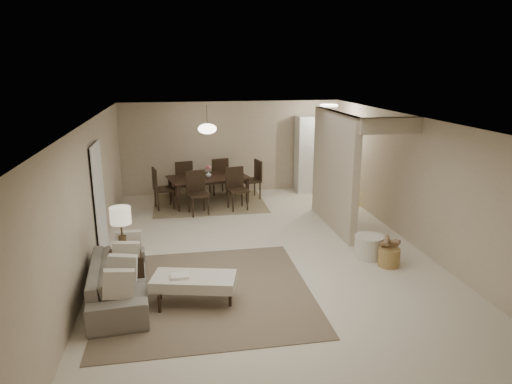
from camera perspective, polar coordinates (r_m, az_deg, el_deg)
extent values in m
plane|color=beige|center=(8.70, 0.80, -7.60)|extent=(9.00, 9.00, 0.00)
plane|color=white|center=(8.06, 0.86, 8.98)|extent=(9.00, 9.00, 0.00)
plane|color=tan|center=(12.64, -3.02, 5.60)|extent=(6.00, 0.00, 6.00)
plane|color=tan|center=(8.29, -19.99, -0.60)|extent=(0.00, 9.00, 9.00)
plane|color=tan|center=(9.32, 19.27, 1.18)|extent=(0.00, 9.00, 9.00)
cube|color=tan|center=(9.93, 9.72, 2.68)|extent=(0.15, 2.50, 2.50)
cube|color=black|center=(8.91, -19.05, -0.96)|extent=(0.04, 0.90, 2.04)
cube|color=silver|center=(12.84, 7.69, 4.73)|extent=(1.20, 0.55, 2.10)
cylinder|color=white|center=(11.74, 9.11, 10.63)|extent=(0.44, 0.44, 0.05)
cube|color=brown|center=(7.33, -6.16, -12.31)|extent=(3.20, 3.20, 0.01)
imported|color=slate|center=(7.25, -16.74, -10.64)|extent=(2.12, 0.97, 0.60)
cube|color=beige|center=(6.90, -7.76, -10.99)|extent=(1.31, 0.82, 0.16)
cylinder|color=black|center=(6.82, -11.98, -13.57)|extent=(0.05, 0.05, 0.27)
cylinder|color=black|center=(6.85, -3.27, -13.12)|extent=(0.05, 0.05, 0.27)
cylinder|color=black|center=(7.18, -11.89, -12.01)|extent=(0.05, 0.05, 0.27)
cylinder|color=black|center=(7.20, -3.66, -11.59)|extent=(0.05, 0.05, 0.27)
cube|color=black|center=(7.58, -16.05, -9.47)|extent=(0.63, 0.63, 0.59)
cylinder|color=#47371E|center=(7.40, -16.31, -6.36)|extent=(0.12, 0.12, 0.30)
cylinder|color=#47371E|center=(7.31, -16.47, -4.32)|extent=(0.03, 0.03, 0.26)
cylinder|color=beige|center=(7.25, -16.59, -2.83)|extent=(0.32, 0.32, 0.26)
cylinder|color=beige|center=(8.68, 13.90, -6.67)|extent=(0.53, 0.53, 0.41)
cylinder|color=olive|center=(8.44, 16.28, -7.82)|extent=(0.50, 0.50, 0.32)
cube|color=#8A7956|center=(11.80, -5.84, -1.39)|extent=(2.80, 2.10, 0.01)
imported|color=black|center=(11.70, -5.89, 0.21)|extent=(2.17, 1.50, 0.70)
imported|color=white|center=(11.60, -5.95, 2.22)|extent=(0.16, 0.16, 0.15)
cube|color=yellow|center=(11.92, 10.73, -1.41)|extent=(1.01, 0.65, 0.01)
cylinder|color=#47371E|center=(11.36, -6.15, 9.51)|extent=(0.02, 0.02, 0.50)
ellipsoid|color=#FFEAC6|center=(11.40, -6.11, 7.86)|extent=(0.46, 0.46, 0.25)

